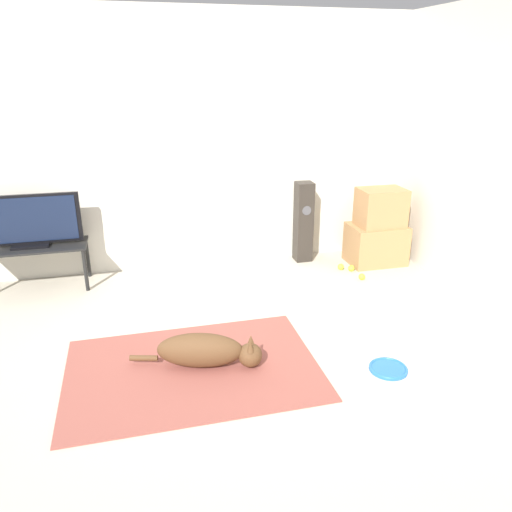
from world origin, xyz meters
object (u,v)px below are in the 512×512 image
Objects in this scene: frisbee at (388,368)px; tennis_ball_near_speaker at (362,277)px; tv_stand at (32,251)px; cardboard_box_lower at (376,244)px; tv at (27,221)px; tennis_ball_loose_on_carpet at (341,267)px; tennis_ball_by_boxes at (351,268)px; dog at (207,351)px; floor_speaker at (303,222)px; cardboard_box_upper at (381,208)px.

tennis_ball_near_speaker is at bearing 71.09° from frisbee.
tv_stand is 3.20m from tennis_ball_near_speaker.
cardboard_box_lower is 0.62× the size of tv.
tennis_ball_near_speaker is 1.00× the size of tennis_ball_loose_on_carpet.
tv is at bearing 140.92° from frisbee.
tennis_ball_by_boxes is 0.11m from tennis_ball_loose_on_carpet.
tv is 14.39× the size of tennis_ball_near_speaker.
floor_speaker is (1.36, 1.85, 0.30)m from dog.
tv is 3.25m from tennis_ball_near_speaker.
cardboard_box_upper is 7.20× the size of tennis_ball_near_speaker.
floor_speaker is at bearing 53.65° from dog.
tennis_ball_by_boxes and tennis_ball_loose_on_carpet have the same top height.
dog is 2.63m from cardboard_box_lower.
frisbee is at bearing -106.30° from tennis_ball_by_boxes.
tennis_ball_loose_on_carpet is (1.66, 1.46, -0.10)m from dog.
dog is 2.31m from floor_speaker.
tennis_ball_by_boxes is 1.00× the size of tennis_ball_loose_on_carpet.
cardboard_box_upper is 0.79m from tennis_ball_near_speaker.
frisbee is (1.23, -0.36, -0.12)m from dog.
tennis_ball_near_speaker is at bearing -88.17° from tennis_ball_by_boxes.
cardboard_box_lower is 0.82m from floor_speaker.
floor_speaker is 0.72m from tennis_ball_by_boxes.
tv_stand is 15.15× the size of tennis_ball_by_boxes.
floor_speaker is 0.89m from tennis_ball_near_speaker.
tennis_ball_loose_on_carpet is (-0.46, -0.09, -0.59)m from cardboard_box_upper.
cardboard_box_lower is 0.49m from tennis_ball_loose_on_carpet.
tennis_ball_loose_on_carpet is at bearing -168.70° from cardboard_box_upper.
cardboard_box_upper is 0.48× the size of tv_stand.
tennis_ball_loose_on_carpet is (-0.45, -0.11, -0.18)m from cardboard_box_lower.
frisbee is at bearing -39.04° from tv_stand.
tennis_ball_near_speaker is (0.52, 1.52, 0.02)m from frisbee.
dog is at bearing -52.03° from tv.
tennis_ball_by_boxes is at bearing 73.70° from frisbee.
tennis_ball_by_boxes is (0.39, -0.45, -0.40)m from floor_speaker.
floor_speaker is at bearing 159.69° from cardboard_box_lower.
tv is 14.39× the size of tennis_ball_loose_on_carpet.
tennis_ball_loose_on_carpet is at bearing -166.17° from cardboard_box_lower.
dog is 13.91× the size of tennis_ball_near_speaker.
tv_stand is (-3.49, 0.20, -0.25)m from cardboard_box_upper.
tennis_ball_near_speaker is (0.39, -0.68, -0.40)m from floor_speaker.
cardboard_box_lower is at bearing 49.75° from tennis_ball_near_speaker.
dog is 2.67m from cardboard_box_upper.
dog reaches higher than frisbee.
tennis_ball_loose_on_carpet is at bearing 108.10° from tennis_ball_near_speaker.
frisbee is 3.42m from tv.
floor_speaker is 0.92× the size of tv.
tennis_ball_near_speaker is at bearing -60.12° from floor_speaker.
frisbee is 0.27× the size of tv_stand.
tennis_ball_loose_on_carpet is at bearing 41.49° from dog.
frisbee is 1.83m from tennis_ball_by_boxes.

